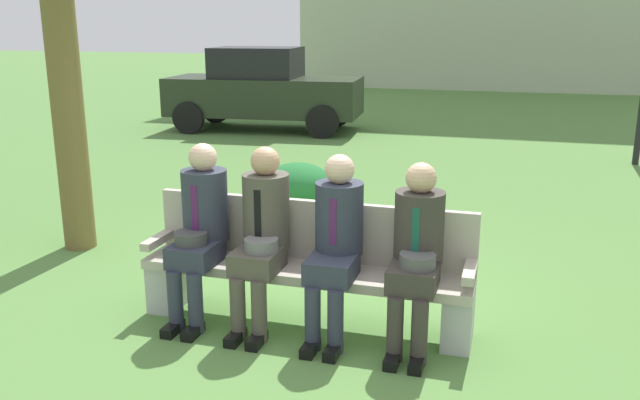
% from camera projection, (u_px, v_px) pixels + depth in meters
% --- Properties ---
extents(ground_plane, '(80.00, 80.00, 0.00)m').
position_uv_depth(ground_plane, '(330.00, 309.00, 5.18)').
color(ground_plane, '#537F3D').
extents(park_bench, '(2.43, 0.44, 0.90)m').
position_uv_depth(park_bench, '(307.00, 265.00, 4.88)').
color(park_bench, '#B7AD9E').
rests_on(park_bench, ground).
extents(seated_man_leftmost, '(0.34, 0.72, 1.32)m').
position_uv_depth(seated_man_leftmost, '(200.00, 224.00, 4.90)').
color(seated_man_leftmost, '#2D3342').
rests_on(seated_man_leftmost, ground).
extents(seated_man_centerleft, '(0.34, 0.72, 1.32)m').
position_uv_depth(seated_man_centerleft, '(262.00, 229.00, 4.76)').
color(seated_man_centerleft, '#4C473D').
rests_on(seated_man_centerleft, ground).
extents(seated_man_centerright, '(0.34, 0.72, 1.29)m').
position_uv_depth(seated_man_centerright, '(336.00, 237.00, 4.62)').
color(seated_man_centerright, '#2D3342').
rests_on(seated_man_centerright, ground).
extents(seated_man_rightmost, '(0.34, 0.72, 1.27)m').
position_uv_depth(seated_man_rightmost, '(417.00, 247.00, 4.46)').
color(seated_man_rightmost, '#38332D').
rests_on(seated_man_rightmost, ground).
extents(shrub_near_bench, '(0.86, 0.79, 0.54)m').
position_uv_depth(shrub_near_bench, '(298.00, 185.00, 8.01)').
color(shrub_near_bench, '#247033').
rests_on(shrub_near_bench, ground).
extents(parked_car_near, '(4.02, 1.99, 1.68)m').
position_uv_depth(parked_car_near, '(263.00, 89.00, 13.61)').
color(parked_car_near, '#232D1E').
rests_on(parked_car_near, ground).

